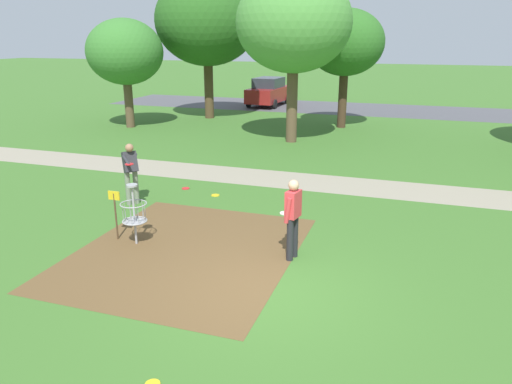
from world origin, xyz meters
TOP-DOWN VIEW (x-y plane):
  - ground_plane at (0.00, 0.00)m, footprint 160.00×160.00m
  - dirt_tee_pad at (-2.16, 1.12)m, footprint 4.54×5.39m
  - disc_golf_basket at (-3.47, 1.14)m, footprint 0.98×0.58m
  - player_foreground_watching at (-4.95, 3.48)m, footprint 0.69×1.06m
  - player_throwing at (0.08, 1.51)m, footprint 0.43×0.49m
  - frisbee_near_basket at (-0.71, -2.87)m, footprint 0.21×0.21m
  - frisbee_by_tee at (-3.08, 4.88)m, footprint 0.24×0.24m
  - frisbee_mid_grass at (-4.21, 5.22)m, footprint 0.24×0.24m
  - tree_near_left at (-2.90, 13.02)m, footprint 4.80×4.80m
  - tree_mid_center at (-1.36, 17.27)m, footprint 3.75×3.75m
  - tree_mid_right at (-11.62, 13.93)m, footprint 3.73×3.73m
  - tree_far_left at (-8.96, 17.91)m, footprint 5.58×5.58m
  - parking_lot_strip at (0.00, 24.25)m, footprint 36.00×6.00m
  - parked_car_leftmost at (-7.28, 23.90)m, footprint 2.17×4.30m
  - gravel_path at (0.00, 7.12)m, footprint 40.00×1.91m

SIDE VIEW (x-z plane):
  - ground_plane at x=0.00m, z-range 0.00..0.00m
  - gravel_path at x=0.00m, z-range 0.00..0.00m
  - parking_lot_strip at x=0.00m, z-range 0.00..0.01m
  - dirt_tee_pad at x=-2.16m, z-range 0.00..0.01m
  - frisbee_near_basket at x=-0.71m, z-range 0.00..0.02m
  - frisbee_by_tee at x=-3.08m, z-range 0.00..0.02m
  - frisbee_mid_grass at x=-4.21m, z-range 0.00..0.02m
  - disc_golf_basket at x=-3.47m, z-range 0.06..1.45m
  - parked_car_leftmost at x=-7.28m, z-range 0.00..1.84m
  - player_throwing at x=0.08m, z-range 0.11..1.82m
  - player_foreground_watching at x=-4.95m, z-range 0.13..1.84m
  - tree_mid_right at x=-11.62m, z-range 1.04..6.34m
  - tree_mid_center at x=-1.36m, z-range 1.25..6.99m
  - tree_near_left at x=-2.90m, z-range 1.44..8.46m
  - tree_far_left at x=-8.96m, z-range 1.41..9.01m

